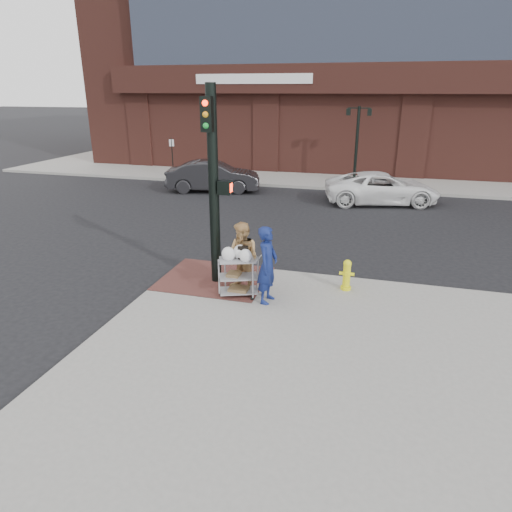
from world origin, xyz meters
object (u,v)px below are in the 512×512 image
(woman_blue, at_px, (268,265))
(minivan_white, at_px, (382,188))
(pedestrian_tan, at_px, (243,257))
(fire_hydrant, at_px, (347,274))
(lamp_post, at_px, (357,136))
(traffic_signal_pole, at_px, (214,182))
(utility_cart, at_px, (239,273))
(sedan_dark, at_px, (213,176))

(woman_blue, bearing_deg, minivan_white, -5.20)
(pedestrian_tan, xyz_separation_m, fire_hydrant, (2.53, 0.77, -0.48))
(lamp_post, distance_m, minivan_white, 4.93)
(minivan_white, relative_size, fire_hydrant, 6.37)
(pedestrian_tan, distance_m, minivan_white, 11.78)
(traffic_signal_pole, xyz_separation_m, pedestrian_tan, (0.86, -0.39, -1.79))
(pedestrian_tan, bearing_deg, minivan_white, 97.56)
(utility_cart, bearing_deg, sedan_dark, 113.48)
(sedan_dark, xyz_separation_m, utility_cart, (5.23, -12.04, -0.05))
(pedestrian_tan, height_order, utility_cart, pedestrian_tan)
(sedan_dark, relative_size, minivan_white, 0.92)
(traffic_signal_pole, distance_m, pedestrian_tan, 2.02)
(traffic_signal_pole, relative_size, fire_hydrant, 6.19)
(minivan_white, bearing_deg, utility_cart, 151.56)
(lamp_post, relative_size, pedestrian_tan, 2.24)
(utility_cart, bearing_deg, lamp_post, 84.11)
(lamp_post, relative_size, utility_cart, 3.11)
(fire_hydrant, bearing_deg, utility_cart, -157.19)
(traffic_signal_pole, relative_size, pedestrian_tan, 2.80)
(pedestrian_tan, height_order, sedan_dark, pedestrian_tan)
(pedestrian_tan, relative_size, minivan_white, 0.35)
(lamp_post, distance_m, utility_cart, 16.11)
(fire_hydrant, bearing_deg, sedan_dark, 125.34)
(sedan_dark, bearing_deg, utility_cart, -169.66)
(woman_blue, xyz_separation_m, pedestrian_tan, (-0.75, 0.45, -0.05))
(traffic_signal_pole, height_order, woman_blue, traffic_signal_pole)
(traffic_signal_pole, xyz_separation_m, sedan_dark, (-4.39, 11.35, -2.05))
(lamp_post, distance_m, pedestrian_tan, 15.78)
(traffic_signal_pole, height_order, minivan_white, traffic_signal_pole)
(pedestrian_tan, relative_size, fire_hydrant, 2.21)
(minivan_white, height_order, utility_cart, utility_cart)
(woman_blue, bearing_deg, sedan_dark, 32.62)
(minivan_white, distance_m, utility_cart, 12.07)
(lamp_post, xyz_separation_m, woman_blue, (-0.87, -16.07, -1.53))
(sedan_dark, bearing_deg, fire_hydrant, -157.79)
(lamp_post, height_order, sedan_dark, lamp_post)
(sedan_dark, distance_m, utility_cart, 13.12)
(fire_hydrant, bearing_deg, lamp_post, 93.49)
(sedan_dark, relative_size, utility_cart, 3.68)
(traffic_signal_pole, height_order, utility_cart, traffic_signal_pole)
(pedestrian_tan, bearing_deg, traffic_signal_pole, 178.94)
(utility_cart, height_order, fire_hydrant, utility_cart)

